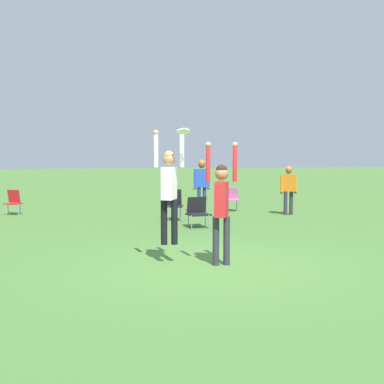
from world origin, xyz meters
TOP-DOWN VIEW (x-y plane):
  - ground_plane at (0.00, 0.00)m, footprint 120.00×120.00m
  - person_jumping at (-0.63, 0.38)m, footprint 0.58×0.47m
  - person_defending at (0.27, 0.02)m, footprint 0.60×0.49m
  - frisbee at (-0.43, 0.03)m, footprint 0.23×0.22m
  - camping_chair_0 at (0.79, 4.89)m, footprint 0.67×0.71m
  - camping_chair_1 at (2.76, 8.71)m, footprint 0.65×0.70m
  - camping_chair_2 at (0.39, 6.55)m, footprint 0.61×0.66m
  - camping_chair_3 at (-4.58, 8.99)m, footprint 0.62×0.68m
  - person_spectator_near at (1.61, 8.33)m, footprint 0.58×0.29m
  - person_spectator_far at (4.29, 7.25)m, footprint 0.59×0.40m

SIDE VIEW (x-z plane):
  - ground_plane at x=0.00m, z-range 0.00..0.00m
  - camping_chair_0 at x=0.79m, z-range 0.05..0.87m
  - camping_chair_3 at x=-4.58m, z-range 0.06..0.86m
  - camping_chair_1 at x=2.76m, z-range 0.08..0.88m
  - camping_chair_2 at x=0.39m, z-range 0.07..1.00m
  - person_spectator_far at x=4.29m, z-range 0.15..1.75m
  - person_spectator_near at x=1.61m, z-range 0.19..1.99m
  - person_defending at x=0.27m, z-range 0.08..2.30m
  - person_jumping at x=-0.63m, z-range 0.41..2.51m
  - frisbee at x=-0.43m, z-range 2.35..2.46m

